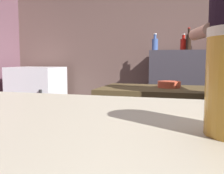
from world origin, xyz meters
name	(u,v)px	position (x,y,z in m)	size (l,w,h in m)	color
wall_back	(187,43)	(0.00, 2.20, 1.35)	(5.20, 0.10, 2.70)	brown
back_shelf	(182,100)	(-0.05, 1.92, 0.62)	(0.79, 0.36, 1.24)	#3A373F
mini_fridge	(37,103)	(-2.01, 1.75, 0.51)	(0.68, 0.58, 1.02)	silver
mixing_bowl	(169,84)	(-0.14, 0.78, 0.92)	(0.19, 0.19, 0.05)	#C94C31
bottle_hot_sauce	(183,44)	(-0.05, 1.94, 1.32)	(0.07, 0.07, 0.20)	red
bottle_olive_oil	(155,44)	(-0.39, 1.90, 1.32)	(0.08, 0.08, 0.21)	#3B5795
bottle_vinegar	(188,41)	(0.01, 1.87, 1.34)	(0.06, 0.06, 0.27)	black
bottle_soy	(209,43)	(0.26, 2.02, 1.33)	(0.06, 0.06, 0.24)	red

